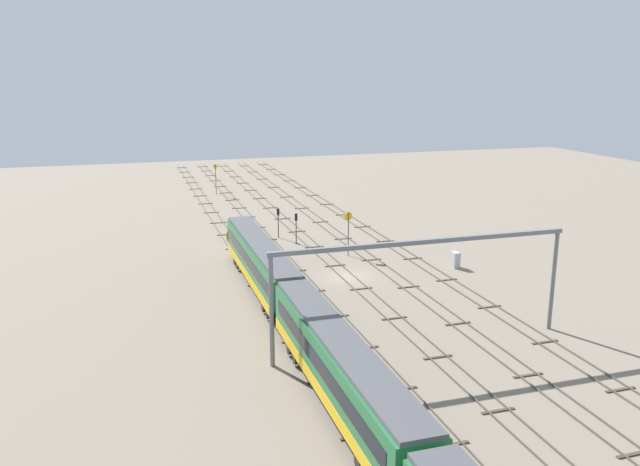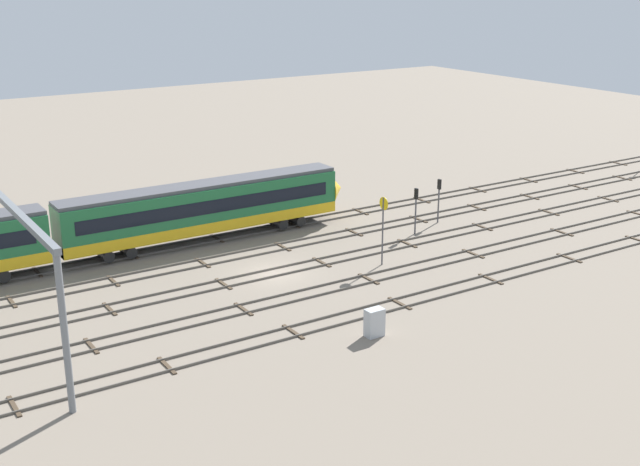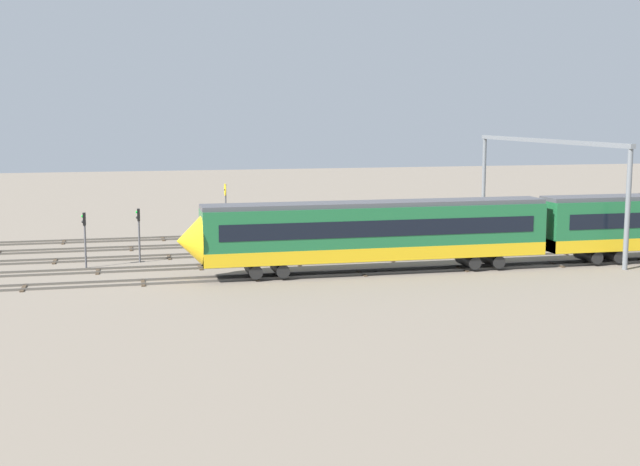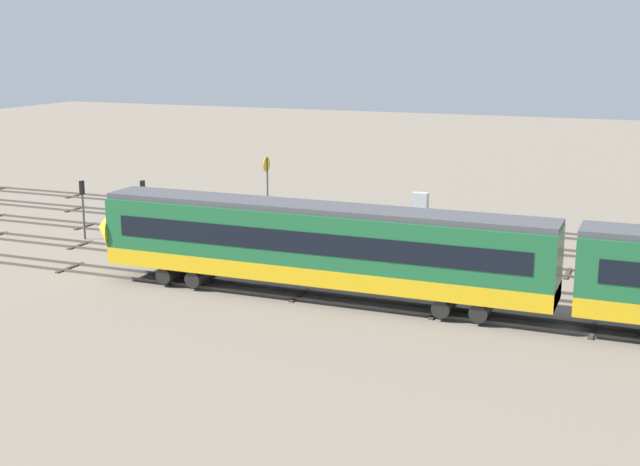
% 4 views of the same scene
% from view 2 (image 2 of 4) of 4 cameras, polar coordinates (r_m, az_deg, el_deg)
% --- Properties ---
extents(ground_plane, '(200.17, 200.17, 0.00)m').
position_cam_2_polar(ground_plane, '(60.56, -3.20, -2.82)').
color(ground_plane, gray).
extents(track_near_foreground, '(184.17, 2.40, 0.16)m').
position_cam_2_polar(track_near_foreground, '(52.95, 2.03, -5.85)').
color(track_near_foreground, '#59544C').
rests_on(track_near_foreground, ground).
extents(track_second_near, '(184.17, 2.40, 0.16)m').
position_cam_2_polar(track_second_near, '(56.66, -0.77, -4.20)').
color(track_second_near, '#59544C').
rests_on(track_second_near, ground).
extents(track_middle, '(184.17, 2.40, 0.16)m').
position_cam_2_polar(track_middle, '(60.53, -3.20, -2.76)').
color(track_middle, '#59544C').
rests_on(track_middle, ground).
extents(track_second_far, '(184.17, 2.40, 0.16)m').
position_cam_2_polar(track_second_far, '(64.53, -5.34, -1.48)').
color(track_second_far, '#59544C').
rests_on(track_second_far, ground).
extents(track_with_train, '(184.17, 2.40, 0.16)m').
position_cam_2_polar(track_with_train, '(68.64, -7.21, -0.35)').
color(track_with_train, '#59544C').
rests_on(track_with_train, ground).
extents(overhead_gantry, '(0.40, 24.87, 8.85)m').
position_cam_2_polar(overhead_gantry, '(52.59, -21.36, 0.71)').
color(overhead_gantry, slate).
rests_on(overhead_gantry, ground).
extents(speed_sign_near_foreground, '(0.14, 1.00, 5.34)m').
position_cam_2_polar(speed_sign_near_foreground, '(61.25, 4.43, 0.88)').
color(speed_sign_near_foreground, '#4C4C51').
rests_on(speed_sign_near_foreground, ground).
extents(signal_light_trackside_approach, '(0.31, 0.32, 3.97)m').
position_cam_2_polar(signal_light_trackside_approach, '(72.56, 8.32, 2.71)').
color(signal_light_trackside_approach, '#4C4C51').
rests_on(signal_light_trackside_approach, ground).
extents(signal_light_trackside_departure, '(0.31, 0.32, 4.00)m').
position_cam_2_polar(signal_light_trackside_departure, '(69.11, 6.73, 2.03)').
color(signal_light_trackside_departure, '#4C4C51').
rests_on(signal_light_trackside_departure, ground).
extents(relay_cabinet, '(1.16, 0.73, 1.78)m').
position_cam_2_polar(relay_cabinet, '(50.16, 3.83, -6.26)').
color(relay_cabinet, '#B2B7BC').
rests_on(relay_cabinet, ground).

